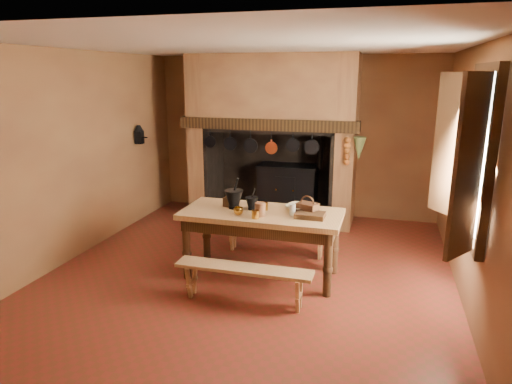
# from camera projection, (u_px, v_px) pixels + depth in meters

# --- Properties ---
(floor) EXTENTS (5.50, 5.50, 0.00)m
(floor) POSITION_uv_depth(u_px,v_px,m) (252.00, 271.00, 5.91)
(floor) COLOR maroon
(floor) RESTS_ON ground
(ceiling) EXTENTS (5.50, 5.50, 0.00)m
(ceiling) POSITION_uv_depth(u_px,v_px,m) (251.00, 45.00, 5.21)
(ceiling) COLOR silver
(ceiling) RESTS_ON back_wall
(back_wall) EXTENTS (5.00, 0.02, 2.80)m
(back_wall) POSITION_uv_depth(u_px,v_px,m) (295.00, 136.00, 8.12)
(back_wall) COLOR olive
(back_wall) RESTS_ON floor
(wall_left) EXTENTS (0.02, 5.50, 2.80)m
(wall_left) POSITION_uv_depth(u_px,v_px,m) (76.00, 155.00, 6.23)
(wall_left) COLOR olive
(wall_left) RESTS_ON floor
(wall_right) EXTENTS (0.02, 5.50, 2.80)m
(wall_right) POSITION_uv_depth(u_px,v_px,m) (474.00, 177.00, 4.90)
(wall_right) COLOR olive
(wall_right) RESTS_ON floor
(wall_front) EXTENTS (5.00, 0.02, 2.80)m
(wall_front) POSITION_uv_depth(u_px,v_px,m) (133.00, 243.00, 3.00)
(wall_front) COLOR olive
(wall_front) RESTS_ON floor
(chimney_breast) EXTENTS (2.95, 0.96, 2.80)m
(chimney_breast) POSITION_uv_depth(u_px,v_px,m) (273.00, 115.00, 7.69)
(chimney_breast) COLOR olive
(chimney_breast) RESTS_ON floor
(iron_range) EXTENTS (1.12, 0.55, 1.60)m
(iron_range) POSITION_uv_depth(u_px,v_px,m) (288.00, 190.00, 8.08)
(iron_range) COLOR black
(iron_range) RESTS_ON floor
(hearth_pans) EXTENTS (0.51, 0.62, 0.20)m
(hearth_pans) POSITION_uv_depth(u_px,v_px,m) (231.00, 210.00, 8.23)
(hearth_pans) COLOR #BF842C
(hearth_pans) RESTS_ON floor
(hanging_pans) EXTENTS (1.92, 0.29, 0.27)m
(hanging_pans) POSITION_uv_depth(u_px,v_px,m) (263.00, 145.00, 7.35)
(hanging_pans) COLOR black
(hanging_pans) RESTS_ON chimney_breast
(onion_string) EXTENTS (0.12, 0.10, 0.46)m
(onion_string) POSITION_uv_depth(u_px,v_px,m) (347.00, 151.00, 6.98)
(onion_string) COLOR #B66621
(onion_string) RESTS_ON chimney_breast
(herb_bunch) EXTENTS (0.20, 0.20, 0.35)m
(herb_bunch) POSITION_uv_depth(u_px,v_px,m) (359.00, 148.00, 6.92)
(herb_bunch) COLOR #545F2D
(herb_bunch) RESTS_ON chimney_breast
(window) EXTENTS (0.39, 1.75, 1.76)m
(window) POSITION_uv_depth(u_px,v_px,m) (468.00, 155.00, 4.49)
(window) COLOR white
(window) RESTS_ON wall_right
(wall_coffee_mill) EXTENTS (0.23, 0.16, 0.31)m
(wall_coffee_mill) POSITION_uv_depth(u_px,v_px,m) (139.00, 133.00, 7.62)
(wall_coffee_mill) COLOR black
(wall_coffee_mill) RESTS_ON wall_left
(work_table) EXTENTS (1.95, 0.87, 0.85)m
(work_table) POSITION_uv_depth(u_px,v_px,m) (262.00, 222.00, 5.61)
(work_table) COLOR tan
(work_table) RESTS_ON floor
(bench_front) EXTENTS (1.53, 0.27, 0.43)m
(bench_front) POSITION_uv_depth(u_px,v_px,m) (244.00, 276.00, 5.01)
(bench_front) COLOR tan
(bench_front) RESTS_ON floor
(bench_back) EXTENTS (1.56, 0.27, 0.44)m
(bench_back) POSITION_uv_depth(u_px,v_px,m) (276.00, 231.00, 6.41)
(bench_back) COLOR tan
(bench_back) RESTS_ON floor
(mortar_large) EXTENTS (0.23, 0.23, 0.39)m
(mortar_large) POSITION_uv_depth(u_px,v_px,m) (234.00, 198.00, 5.67)
(mortar_large) COLOR black
(mortar_large) RESTS_ON work_table
(mortar_small) EXTENTS (0.16, 0.16, 0.27)m
(mortar_small) POSITION_uv_depth(u_px,v_px,m) (252.00, 203.00, 5.63)
(mortar_small) COLOR black
(mortar_small) RESTS_ON work_table
(coffee_grinder) EXTENTS (0.17, 0.15, 0.19)m
(coffee_grinder) POSITION_uv_depth(u_px,v_px,m) (229.00, 201.00, 5.77)
(coffee_grinder) COLOR #3B2612
(coffee_grinder) RESTS_ON work_table
(brass_mug_a) EXTENTS (0.11, 0.11, 0.10)m
(brass_mug_a) POSITION_uv_depth(u_px,v_px,m) (255.00, 214.00, 5.29)
(brass_mug_a) COLOR #BF842C
(brass_mug_a) RESTS_ON work_table
(brass_mug_b) EXTENTS (0.09, 0.09, 0.09)m
(brass_mug_b) POSITION_uv_depth(u_px,v_px,m) (265.00, 206.00, 5.62)
(brass_mug_b) COLOR #BF842C
(brass_mug_b) RESTS_ON work_table
(mixing_bowl) EXTENTS (0.39, 0.39, 0.08)m
(mixing_bowl) POSITION_uv_depth(u_px,v_px,m) (299.00, 208.00, 5.60)
(mixing_bowl) COLOR beige
(mixing_bowl) RESTS_ON work_table
(stoneware_crock) EXTENTS (0.14, 0.14, 0.16)m
(stoneware_crock) POSITION_uv_depth(u_px,v_px,m) (260.00, 209.00, 5.38)
(stoneware_crock) COLOR brown
(stoneware_crock) RESTS_ON work_table
(glass_jar) EXTENTS (0.08, 0.08, 0.14)m
(glass_jar) POSITION_uv_depth(u_px,v_px,m) (293.00, 210.00, 5.41)
(glass_jar) COLOR beige
(glass_jar) RESTS_ON work_table
(wicker_basket) EXTENTS (0.28, 0.24, 0.23)m
(wicker_basket) POSITION_uv_depth(u_px,v_px,m) (307.00, 208.00, 5.46)
(wicker_basket) COLOR #522A18
(wicker_basket) RESTS_ON work_table
(wooden_tray) EXTENTS (0.35, 0.25, 0.06)m
(wooden_tray) POSITION_uv_depth(u_px,v_px,m) (310.00, 215.00, 5.33)
(wooden_tray) COLOR #3B2612
(wooden_tray) RESTS_ON work_table
(brass_cup) EXTENTS (0.15, 0.15, 0.09)m
(brass_cup) POSITION_uv_depth(u_px,v_px,m) (238.00, 211.00, 5.44)
(brass_cup) COLOR #BF842C
(brass_cup) RESTS_ON work_table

